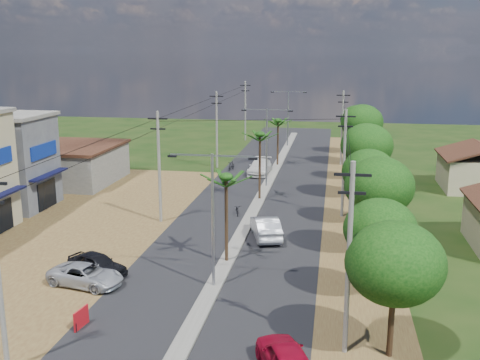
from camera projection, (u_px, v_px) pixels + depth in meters
The scene contains 36 objects.
ground at pixel (214, 288), 32.91m from camera, with size 160.00×160.00×0.00m, color black.
road at pixel (252, 215), 47.31m from camera, with size 12.00×110.00×0.04m, color black.
median at pixel (257, 205), 50.18m from camera, with size 1.00×90.00×0.18m, color #605E56.
dirt_lot_west at pixel (45, 232), 43.05m from camera, with size 18.00×46.00×0.04m, color #52361C.
dirt_shoulder_east at pixel (354, 220), 45.92m from camera, with size 5.00×90.00×0.03m, color #52361C.
shophouse_grey at pixel (2, 161), 49.02m from camera, with size 9.00×6.40×8.30m.
low_shed at pixel (67, 164), 58.96m from camera, with size 10.40×10.40×3.95m.
house_east_far at pixel (479, 166), 55.81m from camera, with size 7.60×7.50×4.60m.
tree_east_a at pixel (395, 264), 24.58m from camera, with size 4.40×4.40×6.37m.
tree_east_b at pixel (380, 229), 30.46m from camera, with size 4.00×4.00×5.83m.
tree_east_c at pixel (379, 186), 36.94m from camera, with size 4.60×4.60×6.83m.
tree_east_d at pixel (369, 172), 43.83m from camera, with size 4.20×4.20×6.13m.
tree_east_e at pixel (367, 146), 51.31m from camera, with size 4.80×4.80×7.14m.
tree_east_f at pixel (359, 144), 59.33m from camera, with size 3.80×3.80×5.52m.
tree_east_g at pixel (362, 122), 66.61m from camera, with size 5.00×5.00×7.38m.
tree_east_h at pixel (357, 119), 74.48m from camera, with size 4.40×4.40×6.52m.
palm_median_near at pixel (226, 181), 35.50m from camera, with size 2.00×2.00×6.15m.
palm_median_mid at pixel (260, 137), 50.78m from camera, with size 2.00×2.00×6.55m.
palm_median_far at pixel (278, 123), 66.29m from camera, with size 2.00×2.00×5.85m.
streetlight_near at pixel (213, 210), 31.83m from camera, with size 5.10×0.18×8.00m.
streetlight_mid at pixel (267, 141), 55.84m from camera, with size 5.10×0.18×8.00m.
streetlight_far at pixel (288, 114), 79.84m from camera, with size 5.10×0.18×8.00m.
utility_pole_w_b at pixel (159, 164), 44.51m from camera, with size 1.60×0.24×9.00m.
utility_pole_w_c at pixel (217, 128), 65.63m from camera, with size 1.60×0.24×9.00m.
utility_pole_w_d at pixel (245, 109), 85.80m from camera, with size 1.60×0.24×9.00m.
utility_pole_e_a at pixel (349, 255), 24.85m from camera, with size 1.60×0.24×9.00m.
utility_pole_e_b at pixel (344, 161), 45.97m from camera, with size 1.60×0.24×9.00m.
utility_pole_e_c at pixel (342, 126), 67.10m from camera, with size 1.60×0.24×9.00m.
car_red_near at pixel (286, 360), 23.81m from camera, with size 1.85×4.60×1.57m, color maroon.
car_silver_mid at pixel (266, 228), 41.44m from camera, with size 1.74×4.98×1.64m, color #A5A8AE.
car_white_far at pixel (260, 167), 62.91m from camera, with size 2.21×5.44×1.58m, color beige.
car_parked_silver at pixel (86, 276), 33.06m from camera, with size 2.10×4.55×1.27m, color #A5A8AE.
car_parked_dark at pixel (97, 265), 34.62m from camera, with size 1.64×4.08×1.39m, color black.
moto_rider_west_a at pixel (237, 210), 47.33m from camera, with size 0.59×1.68×0.88m, color black.
moto_rider_west_b at pixel (231, 166), 64.90m from camera, with size 0.49×1.75×1.05m, color black.
roadside_sign at pixel (81, 318), 28.07m from camera, with size 0.25×1.23×1.03m.
Camera 1 is at (6.68, -29.93, 13.61)m, focal length 42.00 mm.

